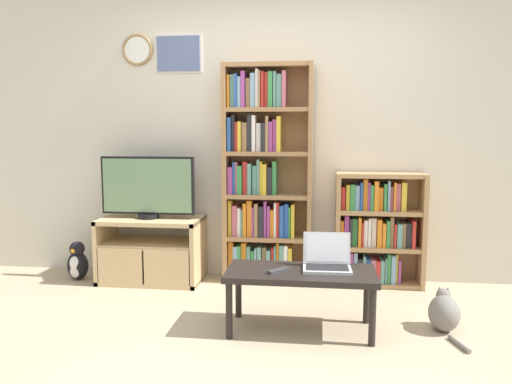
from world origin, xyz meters
TOP-DOWN VIEW (x-y plane):
  - ground_plane at (0.00, 0.00)m, footprint 18.00×18.00m
  - wall_back at (-0.01, 1.67)m, footprint 6.59×0.09m
  - tv_stand at (-1.07, 1.36)m, footprint 0.88×0.49m
  - television at (-1.08, 1.36)m, footprint 0.82×0.18m
  - bookshelf_tall at (-0.10, 1.51)m, footprint 0.76×0.26m
  - bookshelf_short at (0.87, 1.51)m, footprint 0.74×0.27m
  - coffee_table at (0.27, 0.43)m, footprint 0.98×0.46m
  - laptop at (0.44, 0.49)m, footprint 0.32×0.26m
  - remote_near_laptop at (0.13, 0.37)m, footprint 0.14×0.15m
  - cat at (1.22, 0.55)m, footprint 0.23×0.50m
  - penguin_figurine at (-1.74, 1.32)m, footprint 0.19×0.17m

SIDE VIEW (x-z plane):
  - ground_plane at x=0.00m, z-range 0.00..0.00m
  - cat at x=1.22m, z-range -0.02..0.26m
  - penguin_figurine at x=-1.74m, z-range -0.02..0.33m
  - tv_stand at x=-1.07m, z-range 0.00..0.57m
  - coffee_table at x=0.27m, z-range 0.16..0.57m
  - remote_near_laptop at x=0.13m, z-range 0.41..0.43m
  - laptop at x=0.44m, z-range 0.35..0.58m
  - bookshelf_short at x=0.87m, z-range -0.01..0.95m
  - television at x=-1.08m, z-range 0.57..1.11m
  - bookshelf_tall at x=-0.10m, z-range -0.04..1.85m
  - wall_back at x=-0.01m, z-range 0.01..2.61m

